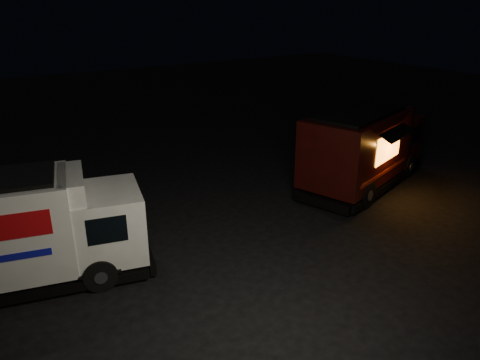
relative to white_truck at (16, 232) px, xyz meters
The scene contains 3 objects.
ground 5.59m from the white_truck, 24.90° to the right, with size 80.00×80.00×0.00m, color black.
white_truck is the anchor object (origin of this frame).
red_truck 13.17m from the white_truck, ahead, with size 6.96×2.56×3.24m, color #330909, non-canonical shape.
Camera 1 is at (-5.81, -10.07, 7.31)m, focal length 35.00 mm.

